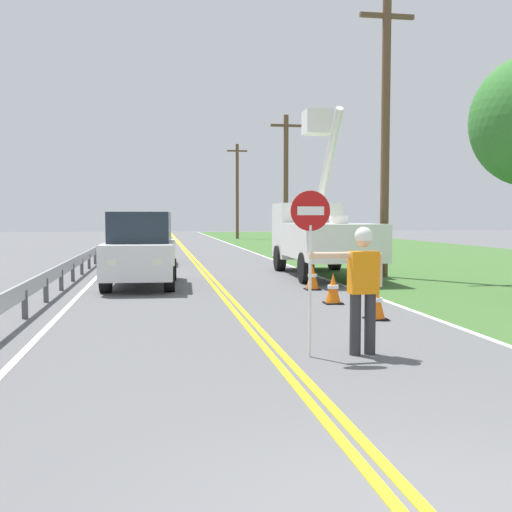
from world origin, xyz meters
TOP-DOWN VIEW (x-y plane):
  - grass_verge_right at (11.60, 20.00)m, footprint 16.00×110.00m
  - centerline_yellow_left at (-0.09, 20.00)m, footprint 0.11×110.00m
  - centerline_yellow_right at (0.09, 20.00)m, footprint 0.11×110.00m
  - edge_line_right at (3.60, 20.00)m, footprint 0.12×110.00m
  - edge_line_left at (-3.60, 20.00)m, footprint 0.12×110.00m
  - flagger_worker at (1.20, 4.90)m, footprint 1.09×0.25m
  - stop_sign_paddle at (0.43, 4.89)m, footprint 0.56×0.04m
  - utility_bucket_truck at (3.76, 16.60)m, footprint 2.80×6.86m
  - oncoming_suv_nearest at (-2.10, 14.17)m, footprint 2.08×4.68m
  - oncoming_sedan_second at (-2.06, 22.72)m, footprint 1.96×4.13m
  - utility_pole_near at (5.67, 15.56)m, footprint 1.80×0.28m
  - utility_pole_mid at (5.72, 31.03)m, footprint 1.80×0.28m
  - utility_pole_far at (5.53, 50.82)m, footprint 1.80×0.28m
  - traffic_cone_lead at (2.46, 7.70)m, footprint 0.40×0.40m
  - traffic_cone_mid at (2.27, 9.89)m, footprint 0.40×0.40m
  - traffic_cone_tail at (2.48, 12.54)m, footprint 0.40×0.40m
  - guardrail_left_shoulder at (-4.20, 16.90)m, footprint 0.10×32.00m

SIDE VIEW (x-z plane):
  - grass_verge_right at x=11.60m, z-range 0.00..0.01m
  - centerline_yellow_left at x=-0.09m, z-range 0.00..0.01m
  - centerline_yellow_right at x=0.09m, z-range 0.00..0.01m
  - edge_line_right at x=3.60m, z-range 0.00..0.01m
  - edge_line_left at x=-3.60m, z-range 0.00..0.01m
  - traffic_cone_lead at x=2.46m, z-range -0.01..0.69m
  - traffic_cone_mid at x=2.27m, z-range -0.01..0.69m
  - traffic_cone_tail at x=2.48m, z-range -0.01..0.69m
  - guardrail_left_shoulder at x=-4.20m, z-range 0.16..0.87m
  - oncoming_sedan_second at x=-2.06m, z-range -0.02..1.68m
  - flagger_worker at x=1.20m, z-range 0.13..1.96m
  - oncoming_suv_nearest at x=-2.10m, z-range 0.01..2.11m
  - utility_bucket_truck at x=3.76m, z-range -1.37..4.20m
  - stop_sign_paddle at x=0.43m, z-range 0.54..2.87m
  - utility_pole_mid at x=5.72m, z-range 0.18..7.96m
  - utility_pole_far at x=5.53m, z-range 0.18..8.62m
  - utility_pole_near at x=5.67m, z-range 0.19..9.16m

